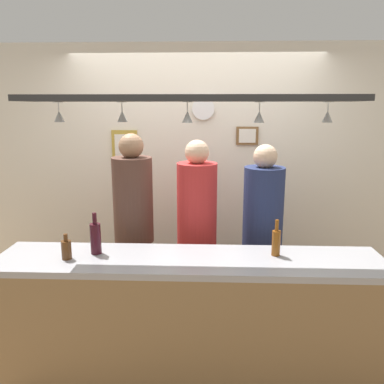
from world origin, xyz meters
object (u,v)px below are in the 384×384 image
person_middle_red_shirt (197,220)px  bottle_wine_dark_red (96,238)px  picture_frame_upper_small (247,136)px  wall_clock (203,109)px  person_left_brown_shirt (134,215)px  picture_frame_caricature (125,147)px  person_right_navy_shirt (263,223)px  bottle_beer_amber_tall (276,242)px  bottle_beer_brown_stubby (66,249)px

person_middle_red_shirt → bottle_wine_dark_red: bearing=-139.1°
picture_frame_upper_small → person_middle_red_shirt: bearing=-123.2°
wall_clock → person_left_brown_shirt: bearing=-128.7°
bottle_wine_dark_red → picture_frame_caricature: picture_frame_caricature is taller
person_left_brown_shirt → person_right_navy_shirt: size_ratio=1.05×
bottle_beer_amber_tall → wall_clock: size_ratio=1.18×
bottle_beer_amber_tall → bottle_beer_brown_stubby: bottle_beer_amber_tall is taller
person_right_navy_shirt → picture_frame_caricature: picture_frame_caricature is taller
person_middle_red_shirt → picture_frame_caricature: picture_frame_caricature is taller
person_left_brown_shirt → person_right_navy_shirt: person_left_brown_shirt is taller
bottle_beer_amber_tall → bottle_beer_brown_stubby: (-1.45, -0.13, -0.03)m
person_middle_red_shirt → bottle_wine_dark_red: 0.93m
person_right_navy_shirt → bottle_beer_amber_tall: person_right_navy_shirt is taller
person_right_navy_shirt → wall_clock: (-0.52, 0.73, 0.95)m
person_left_brown_shirt → bottle_beer_brown_stubby: size_ratio=9.85×
person_left_brown_shirt → wall_clock: 1.30m
person_left_brown_shirt → bottle_wine_dark_red: bearing=-104.3°
bottle_wine_dark_red → wall_clock: wall_clock is taller
picture_frame_upper_small → bottle_beer_brown_stubby: bearing=-133.0°
bottle_beer_brown_stubby → person_right_navy_shirt: bearing=26.6°
person_middle_red_shirt → bottle_beer_brown_stubby: (-0.87, -0.72, -0.01)m
bottle_wine_dark_red → person_right_navy_shirt: bearing=25.7°
bottle_wine_dark_red → picture_frame_caricature: bearing=92.6°
picture_frame_caricature → picture_frame_upper_small: picture_frame_upper_small is taller
person_middle_red_shirt → bottle_beer_brown_stubby: 1.13m
person_left_brown_shirt → picture_frame_caricature: (-0.21, 0.74, 0.51)m
wall_clock → person_right_navy_shirt: bearing=-54.5°
person_middle_red_shirt → wall_clock: 1.18m
picture_frame_upper_small → person_left_brown_shirt: bearing=-144.4°
bottle_beer_brown_stubby → picture_frame_upper_small: picture_frame_upper_small is taller
person_left_brown_shirt → picture_frame_upper_small: 1.41m
person_left_brown_shirt → picture_frame_caricature: bearing=106.2°
person_left_brown_shirt → person_middle_red_shirt: size_ratio=1.03×
wall_clock → bottle_beer_amber_tall: bearing=-68.1°
bottle_wine_dark_red → picture_frame_caricature: (-0.06, 1.35, 0.50)m
bottle_wine_dark_red → bottle_beer_amber_tall: bottle_wine_dark_red is taller
picture_frame_caricature → wall_clock: (0.80, -0.01, 0.38)m
bottle_beer_brown_stubby → person_left_brown_shirt: bearing=65.5°
bottle_wine_dark_red → person_middle_red_shirt: bearing=40.9°
bottle_beer_brown_stubby → picture_frame_caricature: picture_frame_caricature is taller
person_right_navy_shirt → picture_frame_upper_small: 1.01m
person_middle_red_shirt → bottle_wine_dark_red: (-0.70, -0.61, 0.04)m
bottle_wine_dark_red → bottle_beer_amber_tall: 1.27m
wall_clock → person_middle_red_shirt: bearing=-93.1°
person_middle_red_shirt → wall_clock: wall_clock is taller
person_right_navy_shirt → bottle_wine_dark_red: (-1.26, -0.61, 0.06)m
person_right_navy_shirt → bottle_wine_dark_red: bearing=-154.3°
person_middle_red_shirt → picture_frame_upper_small: bearing=56.8°
person_right_navy_shirt → bottle_wine_dark_red: person_right_navy_shirt is taller
bottle_beer_amber_tall → person_middle_red_shirt: bearing=134.0°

